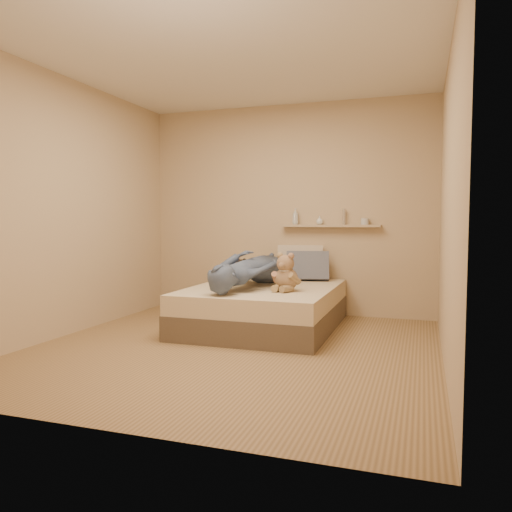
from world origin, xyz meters
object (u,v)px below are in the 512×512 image
(pillow_cream, at_px, (300,263))
(pillow_grey, at_px, (308,266))
(game_console, at_px, (230,279))
(wall_shelf, at_px, (330,226))
(teddy_bear, at_px, (286,275))
(person, at_px, (252,269))
(bed, at_px, (264,307))
(dark_plush, at_px, (241,271))

(pillow_cream, bearing_deg, pillow_grey, -48.83)
(game_console, xyz_separation_m, wall_shelf, (0.72, 1.49, 0.51))
(teddy_bear, relative_size, person, 0.24)
(bed, distance_m, wall_shelf, 1.38)
(teddy_bear, relative_size, dark_plush, 1.44)
(bed, distance_m, person, 0.44)
(game_console, distance_m, wall_shelf, 1.73)
(bed, xyz_separation_m, game_console, (-0.17, -0.58, 0.36))
(bed, bearing_deg, pillow_cream, 76.43)
(teddy_bear, distance_m, person, 0.47)
(teddy_bear, xyz_separation_m, pillow_cream, (-0.11, 1.10, 0.04))
(pillow_grey, bearing_deg, wall_shelf, 43.95)
(dark_plush, relative_size, pillow_cream, 0.50)
(game_console, xyz_separation_m, person, (0.05, 0.52, 0.06))
(pillow_cream, relative_size, wall_shelf, 0.46)
(dark_plush, distance_m, wall_shelf, 1.22)
(teddy_bear, distance_m, dark_plush, 0.93)
(game_console, distance_m, pillow_cream, 1.46)
(person, bearing_deg, pillow_grey, -113.21)
(game_console, height_order, teddy_bear, teddy_bear)
(dark_plush, height_order, pillow_cream, pillow_cream)
(teddy_bear, bearing_deg, wall_shelf, 78.47)
(game_console, xyz_separation_m, pillow_cream, (0.37, 1.41, 0.06))
(dark_plush, bearing_deg, teddy_bear, -41.27)
(teddy_bear, xyz_separation_m, person, (-0.43, 0.21, 0.04))
(bed, bearing_deg, dark_plush, 138.14)
(game_console, height_order, pillow_cream, pillow_cream)
(person, height_order, wall_shelf, wall_shelf)
(bed, relative_size, pillow_grey, 3.80)
(bed, distance_m, pillow_cream, 0.95)
(pillow_grey, bearing_deg, game_console, -111.21)
(dark_plush, distance_m, pillow_cream, 0.77)
(person, bearing_deg, pillow_cream, -102.44)
(person, relative_size, wall_shelf, 1.38)
(pillow_cream, distance_m, person, 0.94)
(bed, distance_m, dark_plush, 0.63)
(pillow_cream, distance_m, wall_shelf, 0.58)
(game_console, bearing_deg, wall_shelf, 64.20)
(person, xyz_separation_m, wall_shelf, (0.67, 0.97, 0.45))
(game_console, distance_m, person, 0.53)
(wall_shelf, bearing_deg, game_console, -115.80)
(game_console, relative_size, wall_shelf, 0.14)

